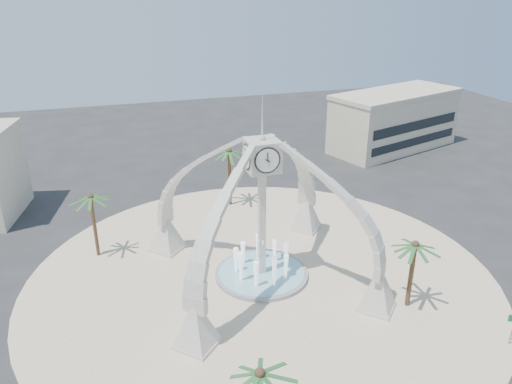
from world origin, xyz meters
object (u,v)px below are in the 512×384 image
object	(u,v)px
palm_east	(415,245)
palm_west	(91,198)
palm_south	(260,374)
fountain	(262,273)
palm_north	(229,152)
clock_tower	(262,208)

from	to	relation	value
palm_east	palm_west	distance (m)	27.66
palm_east	palm_south	size ratio (longest dim) A/B	1.02
fountain	palm_north	bearing A→B (deg)	85.36
palm_south	fountain	bearing A→B (deg)	71.48
palm_west	palm_east	bearing A→B (deg)	-33.80
clock_tower	palm_west	distance (m)	15.56
palm_east	palm_south	world-z (taller)	palm_east
clock_tower	palm_west	bearing A→B (deg)	149.30
clock_tower	palm_south	bearing A→B (deg)	-108.52
palm_east	palm_north	xyz separation A→B (m)	(-8.38, 22.68, 0.96)
palm_west	palm_south	bearing A→B (deg)	-72.07
fountain	clock_tower	bearing A→B (deg)	-90.00
clock_tower	fountain	distance (m)	6.20
clock_tower	fountain	xyz separation A→B (m)	(0.00, 0.00, -6.20)
palm_south	palm_west	bearing A→B (deg)	107.93
palm_west	fountain	bearing A→B (deg)	-30.70
palm_west	palm_south	xyz separation A→B (m)	(7.87, -24.34, -0.56)
clock_tower	palm_east	size ratio (longest dim) A/B	2.90
palm_west	palm_north	distance (m)	16.33
fountain	palm_south	size ratio (longest dim) A/B	1.32
palm_north	fountain	bearing A→B (deg)	-94.64
palm_west	palm_south	distance (m)	25.59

